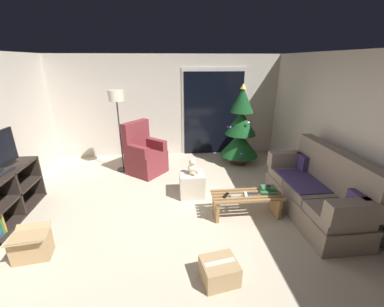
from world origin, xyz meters
TOP-DOWN VIEW (x-y plane):
  - ground_plane at (0.00, 0.00)m, footprint 7.00×7.00m
  - wall_back at (0.00, 3.06)m, footprint 5.72×0.12m
  - wall_right at (2.86, 0.00)m, footprint 0.12×6.00m
  - patio_door_frame at (1.17, 2.99)m, footprint 1.60×0.02m
  - patio_door_glass at (1.17, 2.97)m, footprint 1.50×0.02m
  - couch at (2.32, -0.02)m, footprint 0.80×1.95m
  - coffee_table at (1.20, 0.05)m, footprint 1.10×0.40m
  - remote_silver at (1.01, -0.00)m, footprint 0.16×0.05m
  - remote_white at (1.18, 0.02)m, footprint 0.08×0.16m
  - remote_graphite at (1.30, 0.05)m, footprint 0.16×0.05m
  - remote_black at (0.86, 0.03)m, footprint 0.13×0.15m
  - book_stack at (1.56, 0.10)m, footprint 0.29×0.25m
  - cell_phone at (1.55, 0.10)m, footprint 0.12×0.16m
  - christmas_tree at (1.67, 2.18)m, footprint 0.89×0.89m
  - armchair at (-0.53, 1.88)m, footprint 0.96×0.96m
  - floor_lamp at (-1.04, 2.04)m, footprint 0.32×0.32m
  - media_shelf at (-2.53, 0.30)m, footprint 0.40×1.40m
  - ottoman at (0.40, 0.78)m, footprint 0.44×0.44m
  - teddy_bear_cream at (0.41, 0.77)m, footprint 0.22×0.21m
  - cardboard_box_taped_mid_floor at (0.53, -1.16)m, footprint 0.45×0.41m
  - cardboard_box_open_near_shelf at (-1.74, -0.59)m, footprint 0.46×0.48m

SIDE VIEW (x-z plane):
  - ground_plane at x=0.00m, z-range 0.00..0.00m
  - cardboard_box_taped_mid_floor at x=0.53m, z-range 0.00..0.26m
  - cardboard_box_open_near_shelf at x=-1.74m, z-range -0.02..0.36m
  - ottoman at x=0.40m, z-range 0.00..0.44m
  - coffee_table at x=1.20m, z-range 0.06..0.45m
  - media_shelf at x=-2.53m, z-range -0.02..0.75m
  - remote_silver at x=1.01m, z-range 0.38..0.41m
  - remote_white at x=1.18m, z-range 0.38..0.41m
  - remote_graphite at x=1.30m, z-range 0.38..0.41m
  - remote_black at x=0.86m, z-range 0.38..0.41m
  - couch at x=2.32m, z-range -0.14..0.94m
  - armchair at x=-0.53m, z-range -0.16..0.97m
  - book_stack at x=1.56m, z-range 0.38..0.46m
  - cell_phone at x=1.55m, z-range 0.46..0.47m
  - teddy_bear_cream at x=0.41m, z-range 0.42..0.70m
  - christmas_tree at x=1.67m, z-range -0.10..1.78m
  - patio_door_glass at x=1.17m, z-range 0.00..2.10m
  - patio_door_frame at x=1.17m, z-range 0.00..2.20m
  - wall_back at x=0.00m, z-range 0.00..2.50m
  - wall_right at x=2.86m, z-range 0.00..2.50m
  - floor_lamp at x=-1.04m, z-range 0.61..2.40m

